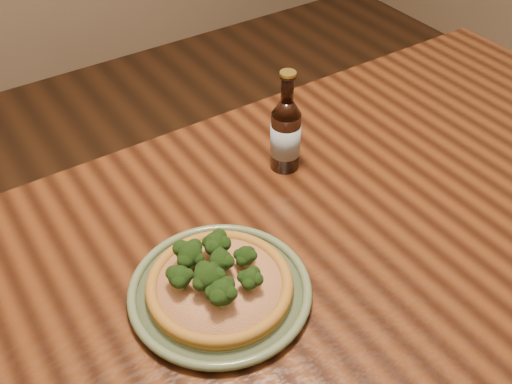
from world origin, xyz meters
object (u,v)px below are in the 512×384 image
table (329,295)px  beer_bottle (286,134)px  pizza (218,282)px  plate (220,291)px

table → beer_bottle: bearing=73.5°
beer_bottle → pizza: bearing=-126.1°
plate → beer_bottle: (0.26, 0.20, 0.06)m
plate → pizza: size_ratio=1.26×
plate → pizza: (-0.00, 0.00, 0.02)m
beer_bottle → table: bearing=-89.9°
pizza → beer_bottle: bearing=37.3°
pizza → plate: bearing=-66.8°
plate → pizza: pizza is taller
table → plate: plate is taller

